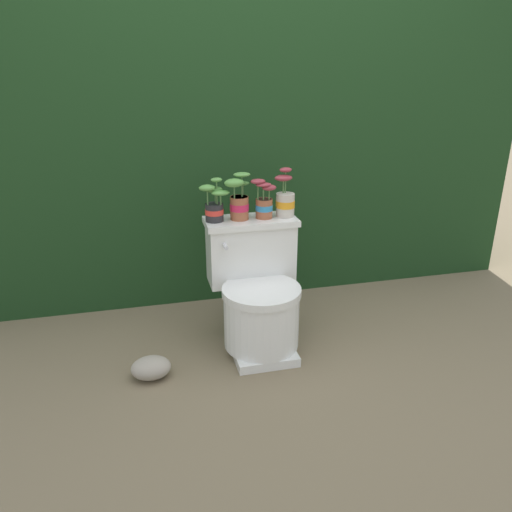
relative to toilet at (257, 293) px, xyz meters
The scene contains 8 objects.
ground_plane 0.32m from the toilet, 57.06° to the right, with size 12.00×12.00×0.00m, color #75664C.
hedge_backdrop 1.15m from the toilet, 85.43° to the left, with size 3.44×0.85×1.76m.
toilet is the anchor object (origin of this frame).
potted_plant_left 0.48m from the toilet, 142.31° to the left, with size 0.14×0.10×0.22m.
potted_plant_midleft 0.46m from the toilet, 112.62° to the left, with size 0.13×0.11×0.23m.
potted_plant_middle 0.45m from the toilet, 63.74° to the left, with size 0.13×0.09×0.20m.
potted_plant_midright 0.48m from the toilet, 38.70° to the left, with size 0.10×0.10×0.24m.
garden_stone 0.62m from the toilet, 162.36° to the right, with size 0.18×0.14×0.10m.
Camera 1 is at (-0.62, -2.04, 1.35)m, focal length 35.00 mm.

